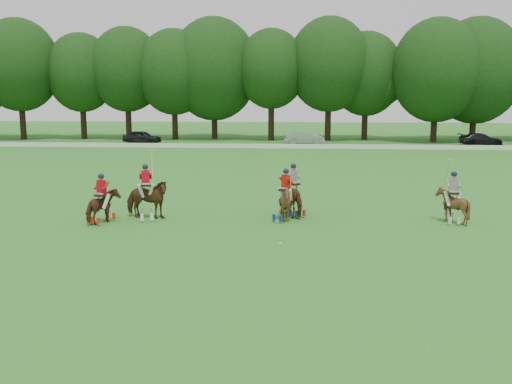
# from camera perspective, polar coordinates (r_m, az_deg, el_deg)

# --- Properties ---
(ground) EXTENTS (180.00, 180.00, 0.00)m
(ground) POSITION_cam_1_polar(r_m,az_deg,el_deg) (20.47, -4.41, -5.85)
(ground) COLOR #287220
(ground) RESTS_ON ground
(tree_line) EXTENTS (117.98, 14.32, 14.75)m
(tree_line) POSITION_cam_1_polar(r_m,az_deg,el_deg) (67.63, 1.81, 12.18)
(tree_line) COLOR black
(tree_line) RESTS_ON ground
(boundary_rail) EXTENTS (120.00, 0.10, 0.44)m
(boundary_rail) POSITION_cam_1_polar(r_m,az_deg,el_deg) (57.80, 1.11, 4.62)
(boundary_rail) COLOR white
(boundary_rail) RESTS_ON ground
(car_left) EXTENTS (4.39, 2.20, 1.44)m
(car_left) POSITION_cam_1_polar(r_m,az_deg,el_deg) (64.45, -11.31, 5.43)
(car_left) COLOR black
(car_left) RESTS_ON ground
(car_mid) EXTENTS (4.45, 1.98, 1.42)m
(car_mid) POSITION_cam_1_polar(r_m,az_deg,el_deg) (62.17, 4.85, 5.42)
(car_mid) COLOR #A1A1A6
(car_mid) RESTS_ON ground
(car_right) EXTENTS (4.61, 2.11, 1.31)m
(car_right) POSITION_cam_1_polar(r_m,az_deg,el_deg) (65.17, 21.56, 4.92)
(car_right) COLOR black
(car_right) RESTS_ON ground
(polo_red_a) EXTENTS (1.30, 1.85, 2.15)m
(polo_red_a) POSITION_cam_1_polar(r_m,az_deg,el_deg) (25.30, -15.11, -1.33)
(polo_red_a) COLOR #472413
(polo_red_a) RESTS_ON ground
(polo_red_b) EXTENTS (2.08, 1.90, 3.00)m
(polo_red_b) POSITION_cam_1_polar(r_m,az_deg,el_deg) (25.66, -10.91, -0.70)
(polo_red_b) COLOR #472413
(polo_red_b) RESTS_ON ground
(polo_red_c) EXTENTS (1.90, 1.94, 2.31)m
(polo_red_c) POSITION_cam_1_polar(r_m,az_deg,el_deg) (24.91, 3.00, -1.02)
(polo_red_c) COLOR #472413
(polo_red_c) RESTS_ON ground
(polo_stripe_a) EXTENTS (1.86, 2.19, 2.40)m
(polo_stripe_a) POSITION_cam_1_polar(r_m,az_deg,el_deg) (25.95, 3.73, -0.48)
(polo_stripe_a) COLOR #472413
(polo_stripe_a) RESTS_ON ground
(polo_stripe_b) EXTENTS (1.29, 1.43, 2.78)m
(polo_stripe_b) POSITION_cam_1_polar(r_m,az_deg,el_deg) (25.91, 19.03, -1.20)
(polo_stripe_b) COLOR #472413
(polo_stripe_b) RESTS_ON ground
(polo_ball) EXTENTS (0.09, 0.09, 0.09)m
(polo_ball) POSITION_cam_1_polar(r_m,az_deg,el_deg) (21.13, 2.43, -5.20)
(polo_ball) COLOR white
(polo_ball) RESTS_ON ground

